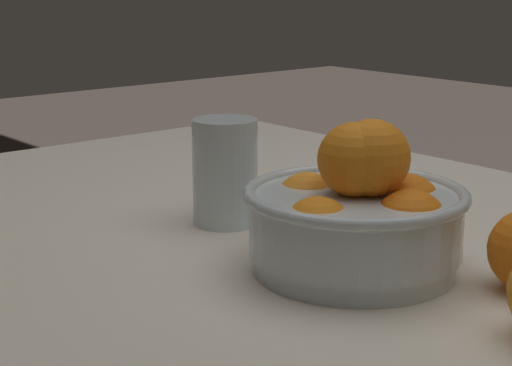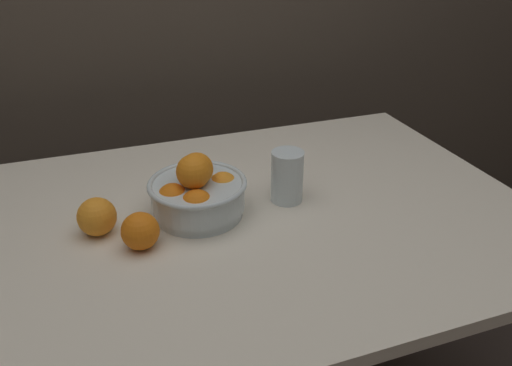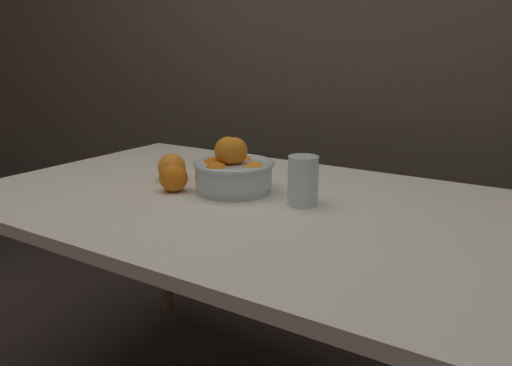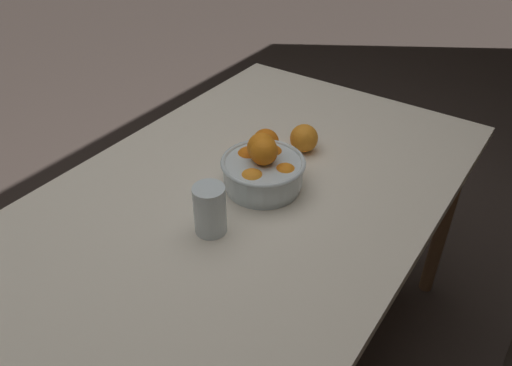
% 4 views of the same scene
% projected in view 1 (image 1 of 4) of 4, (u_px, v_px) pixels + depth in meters
% --- Properties ---
extents(dining_table, '(1.45, 0.92, 0.72)m').
position_uv_depth(dining_table, '(343.00, 315.00, 0.92)').
color(dining_table, beige).
rests_on(dining_table, ground_plane).
extents(fruit_bowl, '(0.22, 0.22, 0.15)m').
position_uv_depth(fruit_bowl, '(358.00, 216.00, 0.84)').
color(fruit_bowl, silver).
rests_on(fruit_bowl, dining_table).
extents(juice_glass, '(0.08, 0.08, 0.13)m').
position_uv_depth(juice_glass, '(225.00, 175.00, 1.00)').
color(juice_glass, '#F4A314').
rests_on(juice_glass, dining_table).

